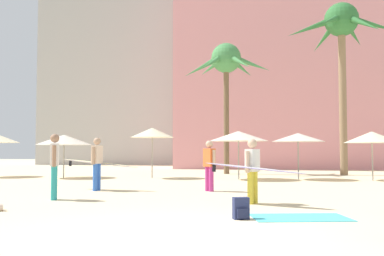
% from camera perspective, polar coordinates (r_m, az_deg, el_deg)
% --- Properties ---
extents(ground, '(120.00, 120.00, 0.00)m').
position_cam_1_polar(ground, '(7.07, -2.02, -13.70)').
color(ground, beige).
extents(hotel_pink, '(17.67, 8.43, 18.09)m').
position_cam_1_polar(hotel_pink, '(36.74, 12.59, 9.23)').
color(hotel_pink, pink).
rests_on(hotel_pink, ground).
extents(hotel_tower_gray, '(14.89, 9.29, 26.30)m').
position_cam_1_polar(hotel_tower_gray, '(47.80, -8.58, 11.39)').
color(hotel_tower_gray, '#A8A8A3').
rests_on(hotel_tower_gray, ground).
extents(palm_tree_left, '(6.04, 5.46, 9.56)m').
position_cam_1_polar(palm_tree_left, '(26.37, 18.79, 11.66)').
color(palm_tree_left, '#896B4C').
rests_on(palm_tree_left, ground).
extents(palm_tree_center, '(5.05, 4.47, 7.57)m').
position_cam_1_polar(palm_tree_center, '(25.87, 4.43, 8.17)').
color(palm_tree_center, brown).
rests_on(palm_tree_center, ground).
extents(cafe_umbrella_0, '(2.71, 2.71, 2.11)m').
position_cam_1_polar(cafe_umbrella_0, '(22.60, -16.21, -1.48)').
color(cafe_umbrella_0, gray).
rests_on(cafe_umbrella_0, ground).
extents(cafe_umbrella_2, '(2.12, 2.12, 2.44)m').
position_cam_1_polar(cafe_umbrella_2, '(21.54, -5.17, -0.61)').
color(cafe_umbrella_2, gray).
rests_on(cafe_umbrella_2, ground).
extents(cafe_umbrella_3, '(2.43, 2.43, 2.14)m').
position_cam_1_polar(cafe_umbrella_3, '(21.01, 13.55, -1.19)').
color(cafe_umbrella_3, gray).
rests_on(cafe_umbrella_3, ground).
extents(cafe_umbrella_4, '(2.45, 2.45, 2.18)m').
position_cam_1_polar(cafe_umbrella_4, '(21.23, 22.23, -1.11)').
color(cafe_umbrella_4, gray).
rests_on(cafe_umbrella_4, ground).
extents(cafe_umbrella_5, '(2.77, 2.77, 2.24)m').
position_cam_1_polar(cafe_umbrella_5, '(20.53, 6.03, -1.05)').
color(cafe_umbrella_5, gray).
rests_on(cafe_umbrella_5, ground).
extents(beach_towel, '(2.02, 1.38, 0.01)m').
position_cam_1_polar(beach_towel, '(9.09, 13.78, -11.17)').
color(beach_towel, '#4CC6D6').
rests_on(beach_towel, ground).
extents(backpack, '(0.34, 0.31, 0.42)m').
position_cam_1_polar(backpack, '(8.69, 6.36, -10.33)').
color(backpack, navy).
rests_on(backpack, ground).
extents(person_mid_right, '(2.90, 1.03, 1.76)m').
position_cam_1_polar(person_mid_right, '(15.12, -12.05, -4.34)').
color(person_mid_right, blue).
rests_on(person_mid_right, ground).
extents(person_near_left, '(2.58, 1.47, 1.62)m').
position_cam_1_polar(person_near_left, '(11.06, 7.82, -5.15)').
color(person_near_left, gold).
rests_on(person_near_left, ground).
extents(person_far_right, '(0.36, 0.59, 1.78)m').
position_cam_1_polar(person_far_right, '(12.51, -17.36, -4.39)').
color(person_far_right, teal).
rests_on(person_far_right, ground).
extents(person_mid_left, '(0.48, 0.51, 1.66)m').
position_cam_1_polar(person_mid_left, '(14.47, 2.25, -4.60)').
color(person_mid_left, '#B7337F').
rests_on(person_mid_left, ground).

